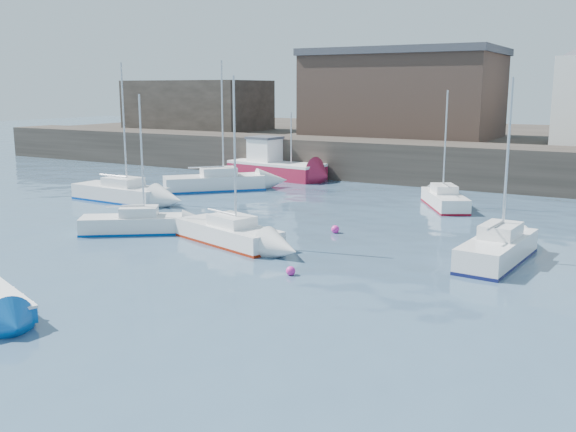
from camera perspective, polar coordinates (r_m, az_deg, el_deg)
The scene contains 14 objects.
water at distance 19.58m, azimuth -18.00°, elevation -10.33°, with size 220.00×220.00×0.00m, color #2D4760.
quay_wall at distance 49.33m, azimuth 13.41°, elevation 4.55°, with size 90.00×5.00×3.00m, color #28231E.
land_strip at distance 66.72m, azimuth 17.84°, elevation 5.92°, with size 90.00×32.00×2.80m, color #28231E.
warehouse at distance 58.48m, azimuth 10.19°, elevation 10.72°, with size 16.40×10.40×7.60m.
bldg_west at distance 68.31m, azimuth -8.06°, elevation 9.74°, with size 14.00×8.00×5.00m.
fishing_boat at distance 51.21m, azimuth -1.28°, elevation 4.54°, with size 8.20×3.98×5.22m.
sailboat_a at distance 32.55m, azimuth -13.46°, elevation -0.64°, with size 5.19×4.36×6.75m.
sailboat_b at distance 29.62m, azimuth -5.30°, elevation -1.50°, with size 6.18×3.56×7.58m.
sailboat_c at distance 27.65m, azimuth 18.14°, elevation -2.79°, with size 2.30×5.81×7.47m.
sailboat_e at distance 41.89m, azimuth -14.68°, elevation 2.03°, with size 6.74×2.42×8.56m.
sailboat_f at distance 39.56m, azimuth 13.75°, elevation 1.45°, with size 4.16×5.45×6.92m.
sailboat_h at distance 45.22m, azimuth -6.54°, elevation 3.02°, with size 6.36×6.54×8.90m.
buoy_mid at distance 24.66m, azimuth 0.24°, elevation -5.27°, with size 0.36×0.36×0.36m, color #DB2494.
buoy_far at distance 31.81m, azimuth 4.21°, elevation -1.51°, with size 0.40×0.40×0.40m, color #DB2494.
Camera 1 is at (13.73, -12.05, 7.03)m, focal length 40.00 mm.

